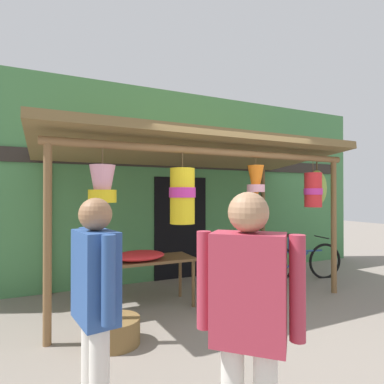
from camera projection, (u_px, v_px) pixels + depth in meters
ground_plane at (236, 314)px, 4.34m from camera, size 30.00×30.00×0.00m
shop_facade at (176, 185)px, 6.35m from camera, size 9.33×0.29×3.71m
market_stall_canopy at (197, 161)px, 5.10m from camera, size 4.90×2.41×2.54m
display_table at (144, 264)px, 4.57m from camera, size 1.46×0.60×0.72m
flower_heap_on_table at (141, 256)px, 4.47m from camera, size 0.73×0.51×0.13m
folding_chair at (230, 277)px, 4.37m from camera, size 0.56×0.56×0.84m
wicker_basket_by_table at (116, 331)px, 3.46m from camera, size 0.54×0.54×0.28m
parked_bicycle at (302, 262)px, 6.11m from camera, size 1.73×0.50×0.92m
vendor_in_orange at (249, 316)px, 1.72m from camera, size 0.45×0.44×1.67m
customer_foreground at (95, 298)px, 2.10m from camera, size 0.28×0.59×1.63m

